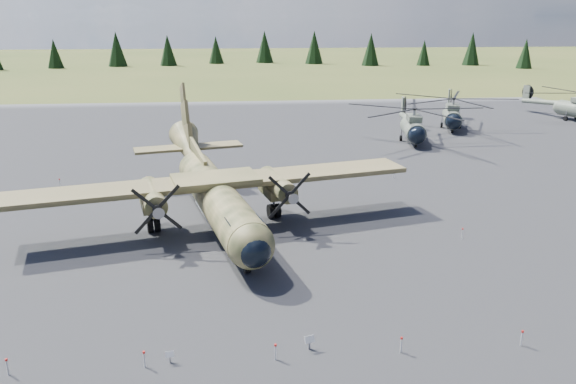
{
  "coord_description": "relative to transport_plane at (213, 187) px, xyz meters",
  "views": [
    {
      "loc": [
        0.37,
        -36.12,
        15.39
      ],
      "look_at": [
        4.1,
        2.0,
        3.33
      ],
      "focal_mm": 35.0,
      "sensor_mm": 36.0,
      "label": 1
    }
  ],
  "objects": [
    {
      "name": "barrier_fence",
      "position": [
        0.89,
        -5.39,
        -2.37
      ],
      "size": [
        33.12,
        29.62,
        0.85
      ],
      "color": "silver",
      "rests_on": "ground"
    },
    {
      "name": "apron",
      "position": [
        1.35,
        4.69,
        -2.88
      ],
      "size": [
        120.0,
        120.0,
        0.04
      ],
      "primitive_type": "cube",
      "color": "#57585C",
      "rests_on": "ground"
    },
    {
      "name": "helicopter_near",
      "position": [
        24.14,
        26.38,
        0.3
      ],
      "size": [
        20.22,
        21.9,
        4.48
      ],
      "rotation": [
        0.0,
        0.0,
        -0.16
      ],
      "color": "slate",
      "rests_on": "ground"
    },
    {
      "name": "ground",
      "position": [
        1.35,
        -5.31,
        -2.88
      ],
      "size": [
        500.0,
        500.0,
        0.0
      ],
      "primitive_type": "plane",
      "color": "brown",
      "rests_on": "ground"
    },
    {
      "name": "helicopter_mid",
      "position": [
        32.38,
        34.45,
        0.32
      ],
      "size": [
        22.34,
        22.56,
        4.51
      ],
      "rotation": [
        0.0,
        0.0,
        -0.31
      ],
      "color": "slate",
      "rests_on": "ground"
    },
    {
      "name": "treeline",
      "position": [
        -4.58,
        4.95,
        1.93
      ],
      "size": [
        331.74,
        331.21,
        10.83
      ],
      "color": "black",
      "rests_on": "ground"
    },
    {
      "name": "info_placard_left",
      "position": [
        -1.54,
        -18.59,
        -2.46
      ],
      "size": [
        0.41,
        0.2,
        0.62
      ],
      "rotation": [
        0.0,
        0.0,
        0.1
      ],
      "color": "gray",
      "rests_on": "ground"
    },
    {
      "name": "info_placard_right",
      "position": [
        5.03,
        -18.14,
        -2.37
      ],
      "size": [
        0.52,
        0.34,
        0.76
      ],
      "rotation": [
        0.0,
        0.0,
        0.31
      ],
      "color": "gray",
      "rests_on": "ground"
    },
    {
      "name": "transport_plane",
      "position": [
        0.0,
        0.0,
        0.0
      ],
      "size": [
        30.22,
        27.08,
        10.01
      ],
      "rotation": [
        0.0,
        0.0,
        0.23
      ],
      "color": "#3C4023",
      "rests_on": "ground"
    }
  ]
}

